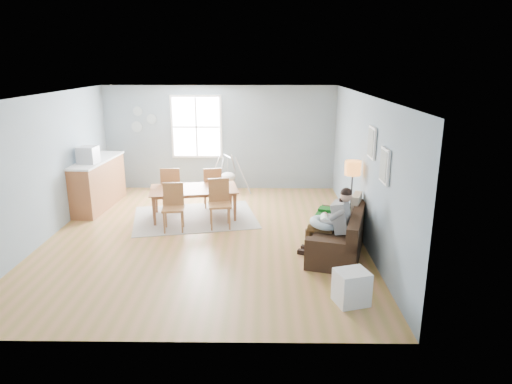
{
  "coord_description": "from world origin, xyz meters",
  "views": [
    {
      "loc": [
        1.1,
        -8.3,
        3.28
      ],
      "look_at": [
        0.99,
        -0.36,
        1.0
      ],
      "focal_mm": 32.0,
      "sensor_mm": 36.0,
      "label": 1
    }
  ],
  "objects_px": {
    "toddler": "(339,213)",
    "chair_nw": "(171,186)",
    "chair_sw": "(173,204)",
    "counter": "(98,183)",
    "floor_lamp": "(353,175)",
    "storage_cube": "(351,287)",
    "chair_ne": "(212,185)",
    "sofa": "(341,237)",
    "baby_swing": "(228,176)",
    "father": "(333,220)",
    "monitor": "(88,155)",
    "chair_se": "(219,200)",
    "dining_table": "(194,203)"
  },
  "relations": [
    {
      "from": "sofa",
      "to": "floor_lamp",
      "type": "height_order",
      "value": "floor_lamp"
    },
    {
      "from": "floor_lamp",
      "to": "baby_swing",
      "type": "distance_m",
      "value": 4.09
    },
    {
      "from": "toddler",
      "to": "chair_sw",
      "type": "relative_size",
      "value": 0.83
    },
    {
      "from": "father",
      "to": "storage_cube",
      "type": "xyz_separation_m",
      "value": [
        0.04,
        -1.59,
        -0.43
      ]
    },
    {
      "from": "chair_sw",
      "to": "chair_ne",
      "type": "height_order",
      "value": "chair_ne"
    },
    {
      "from": "chair_se",
      "to": "toddler",
      "type": "bearing_deg",
      "value": -25.66
    },
    {
      "from": "dining_table",
      "to": "monitor",
      "type": "bearing_deg",
      "value": 161.48
    },
    {
      "from": "floor_lamp",
      "to": "chair_se",
      "type": "bearing_deg",
      "value": 168.14
    },
    {
      "from": "toddler",
      "to": "dining_table",
      "type": "distance_m",
      "value": 3.28
    },
    {
      "from": "storage_cube",
      "to": "counter",
      "type": "bearing_deg",
      "value": 139.2
    },
    {
      "from": "toddler",
      "to": "chair_ne",
      "type": "height_order",
      "value": "toddler"
    },
    {
      "from": "sofa",
      "to": "storage_cube",
      "type": "relative_size",
      "value": 3.93
    },
    {
      "from": "baby_swing",
      "to": "chair_ne",
      "type": "bearing_deg",
      "value": -101.39
    },
    {
      "from": "chair_nw",
      "to": "baby_swing",
      "type": "bearing_deg",
      "value": 51.85
    },
    {
      "from": "sofa",
      "to": "monitor",
      "type": "bearing_deg",
      "value": 157.56
    },
    {
      "from": "father",
      "to": "monitor",
      "type": "xyz_separation_m",
      "value": [
        -5.02,
        2.38,
        0.64
      ]
    },
    {
      "from": "toddler",
      "to": "baby_swing",
      "type": "xyz_separation_m",
      "value": [
        -2.27,
        3.62,
        -0.24
      ]
    },
    {
      "from": "father",
      "to": "chair_ne",
      "type": "distance_m",
      "value": 3.62
    },
    {
      "from": "chair_ne",
      "to": "monitor",
      "type": "bearing_deg",
      "value": -172.16
    },
    {
      "from": "dining_table",
      "to": "chair_nw",
      "type": "distance_m",
      "value": 0.83
    },
    {
      "from": "chair_ne",
      "to": "counter",
      "type": "relative_size",
      "value": 0.46
    },
    {
      "from": "sofa",
      "to": "father",
      "type": "height_order",
      "value": "father"
    },
    {
      "from": "toddler",
      "to": "counter",
      "type": "height_order",
      "value": "counter"
    },
    {
      "from": "floor_lamp",
      "to": "chair_sw",
      "type": "bearing_deg",
      "value": 174.42
    },
    {
      "from": "counter",
      "to": "storage_cube",
      "type": "bearing_deg",
      "value": -40.8
    },
    {
      "from": "dining_table",
      "to": "chair_ne",
      "type": "height_order",
      "value": "chair_ne"
    },
    {
      "from": "chair_sw",
      "to": "baby_swing",
      "type": "height_order",
      "value": "baby_swing"
    },
    {
      "from": "sofa",
      "to": "counter",
      "type": "xyz_separation_m",
      "value": [
        -5.2,
        2.54,
        0.3
      ]
    },
    {
      "from": "chair_sw",
      "to": "chair_ne",
      "type": "distance_m",
      "value": 1.57
    },
    {
      "from": "chair_se",
      "to": "dining_table",
      "type": "bearing_deg",
      "value": 138.76
    },
    {
      "from": "chair_sw",
      "to": "floor_lamp",
      "type": "bearing_deg",
      "value": -5.58
    },
    {
      "from": "storage_cube",
      "to": "chair_se",
      "type": "distance_m",
      "value": 3.77
    },
    {
      "from": "father",
      "to": "sofa",
      "type": "bearing_deg",
      "value": 49.72
    },
    {
      "from": "chair_ne",
      "to": "monitor",
      "type": "distance_m",
      "value": 2.8
    },
    {
      "from": "toddler",
      "to": "monitor",
      "type": "distance_m",
      "value": 5.59
    },
    {
      "from": "sofa",
      "to": "chair_sw",
      "type": "height_order",
      "value": "chair_sw"
    },
    {
      "from": "storage_cube",
      "to": "chair_ne",
      "type": "bearing_deg",
      "value": 118.84
    },
    {
      "from": "toddler",
      "to": "chair_nw",
      "type": "bearing_deg",
      "value": 148.37
    },
    {
      "from": "toddler",
      "to": "counter",
      "type": "relative_size",
      "value": 0.38
    },
    {
      "from": "monitor",
      "to": "sofa",
      "type": "bearing_deg",
      "value": -22.44
    },
    {
      "from": "toddler",
      "to": "storage_cube",
      "type": "bearing_deg",
      "value": -93.88
    },
    {
      "from": "sofa",
      "to": "monitor",
      "type": "xyz_separation_m",
      "value": [
        -5.22,
        2.15,
        1.04
      ]
    },
    {
      "from": "toddler",
      "to": "floor_lamp",
      "type": "xyz_separation_m",
      "value": [
        0.31,
        0.54,
        0.57
      ]
    },
    {
      "from": "father",
      "to": "dining_table",
      "type": "relative_size",
      "value": 0.68
    },
    {
      "from": "floor_lamp",
      "to": "storage_cube",
      "type": "distance_m",
      "value": 2.79
    },
    {
      "from": "sofa",
      "to": "father",
      "type": "distance_m",
      "value": 0.5
    },
    {
      "from": "toddler",
      "to": "father",
      "type": "bearing_deg",
      "value": -112.49
    },
    {
      "from": "father",
      "to": "storage_cube",
      "type": "distance_m",
      "value": 1.65
    },
    {
      "from": "father",
      "to": "toddler",
      "type": "relative_size",
      "value": 1.61
    },
    {
      "from": "sofa",
      "to": "chair_ne",
      "type": "height_order",
      "value": "chair_ne"
    }
  ]
}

